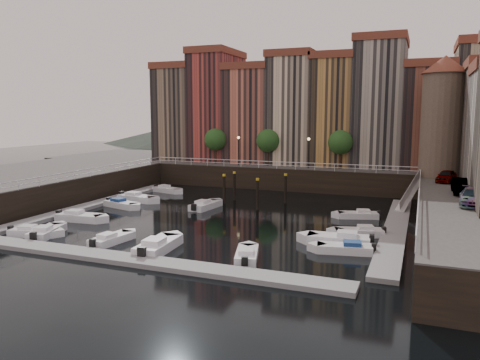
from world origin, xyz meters
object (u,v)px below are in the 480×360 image
at_px(gangway, 411,191).
at_px(car_b, 462,187).
at_px(mooring_pilings, 250,190).
at_px(boat_left_2, 121,204).
at_px(car_c, 472,198).
at_px(boat_left_1, 79,217).
at_px(boat_left_0, 33,232).
at_px(corner_tower, 443,115).
at_px(car_a, 446,177).

xyz_separation_m(gangway, car_b, (4.48, -7.29, 1.79)).
bearing_deg(mooring_pilings, boat_left_2, -151.47).
xyz_separation_m(gangway, car_c, (4.88, -12.89, 1.75)).
relative_size(gangway, boat_left_1, 1.67).
bearing_deg(boat_left_2, mooring_pilings, 43.67).
distance_m(gangway, boat_left_1, 34.88).
bearing_deg(boat_left_2, car_c, 11.98).
distance_m(gangway, boat_left_2, 31.96).
bearing_deg(car_b, mooring_pilings, 170.07).
relative_size(boat_left_0, boat_left_1, 0.88).
relative_size(boat_left_2, car_c, 1.02).
relative_size(boat_left_0, car_b, 1.02).
height_order(gangway, boat_left_0, gangway).
xyz_separation_m(corner_tower, mooring_pilings, (-20.12, -8.54, -8.54)).
bearing_deg(car_c, corner_tower, 100.89).
bearing_deg(boat_left_1, boat_left_2, 86.35).
xyz_separation_m(car_a, car_c, (1.38, -12.95, 0.01)).
bearing_deg(car_c, boat_left_0, -157.72).
distance_m(mooring_pilings, car_a, 21.21).
height_order(mooring_pilings, car_c, car_c).
xyz_separation_m(mooring_pilings, car_b, (21.70, -3.26, 2.06)).
height_order(boat_left_2, car_c, car_c).
relative_size(boat_left_1, car_c, 1.08).
relative_size(gangway, boat_left_0, 1.90).
xyz_separation_m(corner_tower, boat_left_1, (-32.70, -22.56, -9.81)).
bearing_deg(corner_tower, car_b, -82.39).
distance_m(mooring_pilings, car_b, 22.04).
bearing_deg(car_b, boat_left_2, -175.30).
bearing_deg(mooring_pilings, boat_left_1, -131.88).
distance_m(corner_tower, car_c, 18.68).
relative_size(boat_left_0, car_c, 0.94).
xyz_separation_m(corner_tower, boat_left_2, (-32.88, -15.47, -9.84)).
xyz_separation_m(boat_left_1, car_b, (34.27, 10.77, 3.33)).
xyz_separation_m(boat_left_0, boat_left_1, (-0.13, 5.97, 0.05)).
relative_size(boat_left_1, car_b, 1.16).
bearing_deg(corner_tower, gangway, -122.80).
bearing_deg(corner_tower, boat_left_1, -145.40).
xyz_separation_m(corner_tower, car_a, (0.59, -4.43, -6.54)).
xyz_separation_m(gangway, mooring_pilings, (-17.22, -4.04, -0.27)).
bearing_deg(car_c, mooring_pilings, 162.57).
height_order(car_b, car_c, car_b).
bearing_deg(mooring_pilings, car_b, -8.54).
bearing_deg(boat_left_1, car_c, 3.38).
distance_m(gangway, mooring_pilings, 17.69).
bearing_deg(car_a, car_c, -69.30).
distance_m(gangway, car_b, 8.74).
height_order(boat_left_2, car_a, car_a).
height_order(corner_tower, car_a, corner_tower).
xyz_separation_m(mooring_pilings, boat_left_1, (-12.58, -14.03, -1.27)).
xyz_separation_m(mooring_pilings, car_a, (20.72, 4.10, 2.01)).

